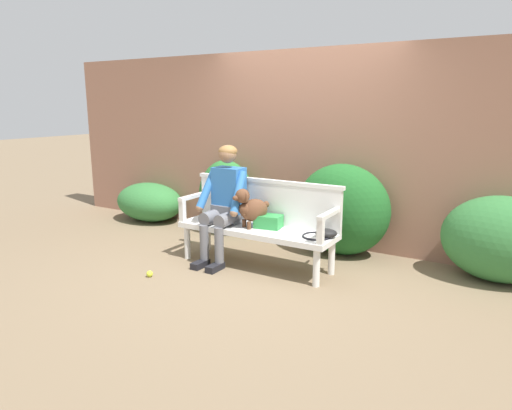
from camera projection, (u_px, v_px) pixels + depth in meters
The scene contains 16 objects.
ground_plane at pixel (256, 266), 5.12m from camera, with size 40.00×40.00×0.00m, color #7A664C.
brick_garden_fence at pixel (308, 147), 5.94m from camera, with size 8.00×0.30×2.41m, color #936651.
hedge_bush_mid_right at pixel (501, 239), 4.60m from camera, with size 1.14×0.79×0.87m, color #337538.
hedge_bush_mid_left at pixel (226, 197), 6.34m from camera, with size 0.83×0.57×1.01m, color #286B2D.
hedge_bush_far_right at pixel (342, 210), 5.42m from camera, with size 1.13×0.73×1.08m, color #1E5B23.
hedge_bush_far_left at pixel (149, 202), 7.03m from camera, with size 1.13×0.76×0.58m, color #337538.
garden_bench at pixel (256, 232), 5.04m from camera, with size 1.77×0.51×0.44m.
bench_backrest at pixel (266, 201), 5.16m from camera, with size 1.81×0.06×0.50m.
bench_armrest_left_end at pixel (189, 202), 5.33m from camera, with size 0.06×0.51×0.28m.
bench_armrest_right_end at pixel (326, 221), 4.48m from camera, with size 0.06×0.51×0.28m.
person_seated at pixel (225, 199), 5.16m from camera, with size 0.56×0.65×1.31m.
dog_on_bench at pixel (251, 208), 4.98m from camera, with size 0.34×0.42×0.44m.
tennis_racket at pixel (317, 235), 4.68m from camera, with size 0.32×0.58×0.03m.
baseball_glove at pixel (326, 233), 4.64m from camera, with size 0.22×0.17×0.09m, color black.
sports_bag at pixel (268, 221), 5.00m from camera, with size 0.28×0.20×0.14m, color #2D8E42.
tennis_ball at pixel (150, 274), 4.79m from camera, with size 0.07×0.07×0.07m, color #CCDB33.
Camera 1 is at (2.51, -4.15, 1.76)m, focal length 32.48 mm.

